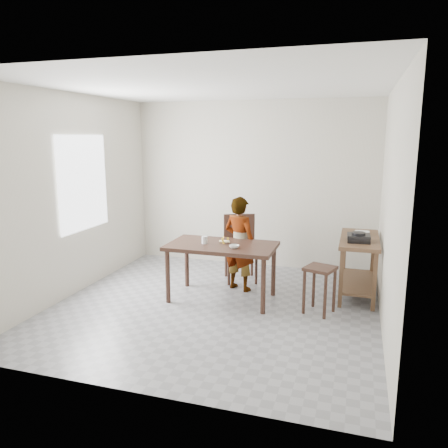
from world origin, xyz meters
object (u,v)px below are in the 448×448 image
(dining_chair, at_px, (241,249))
(stool, at_px, (319,290))
(child, at_px, (240,244))
(dining_table, at_px, (222,272))
(prep_counter, at_px, (358,266))

(dining_chair, height_order, stool, dining_chair)
(child, relative_size, stool, 2.27)
(child, bearing_deg, dining_table, 93.34)
(dining_table, relative_size, child, 1.05)
(prep_counter, bearing_deg, stool, -119.04)
(child, bearing_deg, prep_counter, -150.61)
(dining_table, bearing_deg, dining_chair, 87.10)
(dining_chair, bearing_deg, child, -100.14)
(child, distance_m, dining_chair, 0.43)
(child, bearing_deg, dining_chair, -57.80)
(dining_table, bearing_deg, child, 73.56)
(prep_counter, distance_m, stool, 0.92)
(dining_chair, bearing_deg, stool, -59.02)
(prep_counter, bearing_deg, child, -170.39)
(child, height_order, stool, child)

